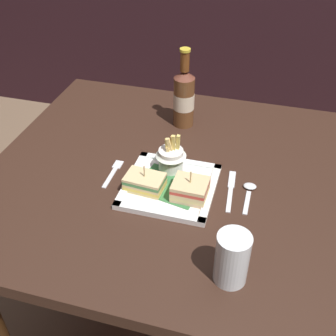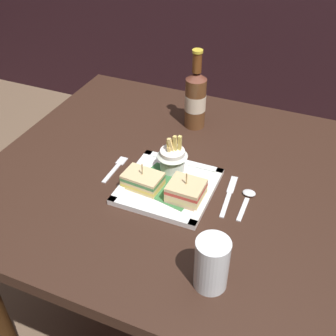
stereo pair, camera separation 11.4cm
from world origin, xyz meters
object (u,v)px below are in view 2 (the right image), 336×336
sandwich_half_left (143,180)px  fork (116,168)px  square_plate (168,186)px  dining_table (168,210)px  fries_cup (173,155)px  knife (229,194)px  sandwich_half_right (186,191)px  spoon (248,197)px  beer_bottle (195,98)px  water_glass (211,266)px

sandwich_half_left → fork: bearing=154.9°
square_plate → fork: bearing=172.2°
dining_table → fries_cup: (0.01, 0.00, 0.21)m
fork → knife: 0.33m
sandwich_half_right → spoon: size_ratio=0.74×
sandwich_half_right → fork: 0.24m
square_plate → knife: size_ratio=1.42×
fork → spoon: (0.38, 0.02, 0.00)m
knife → beer_bottle: bearing=125.1°
sandwich_half_right → dining_table: bearing=133.2°
sandwich_half_left → sandwich_half_right: 0.12m
fries_cup → dining_table: bearing=-168.8°
knife → fries_cup: bearing=169.4°
dining_table → sandwich_half_right: size_ratio=11.13×
sandwich_half_right → fries_cup: bearing=127.7°
fork → knife: size_ratio=0.74×
sandwich_half_right → fries_cup: fries_cup is taller
beer_bottle → fries_cup: bearing=-83.8°
sandwich_half_right → fork: sandwich_half_right is taller
beer_bottle → water_glass: (0.25, -0.58, -0.05)m
dining_table → fries_cup: fries_cup is taller
dining_table → square_plate: 0.18m
beer_bottle → fork: size_ratio=2.07×
fries_cup → sandwich_half_left: bearing=-113.9°
beer_bottle → dining_table: bearing=-86.9°
dining_table → beer_bottle: bearing=93.1°
dining_table → sandwich_half_left: (-0.03, -0.10, 0.19)m
square_plate → water_glass: water_glass is taller
square_plate → sandwich_half_right: (0.06, -0.03, 0.03)m
spoon → beer_bottle: bearing=131.5°
sandwich_half_left → spoon: 0.28m
square_plate → beer_bottle: bearing=97.7°
water_glass → fork: water_glass is taller
fries_cup → water_glass: same height
square_plate → sandwich_half_right: size_ratio=2.65×
sandwich_half_left → sandwich_half_right: size_ratio=1.17×
fries_cup → water_glass: 0.39m
fries_cup → fork: (-0.16, -0.05, -0.05)m
water_glass → spoon: water_glass is taller
fries_cup → spoon: (0.23, -0.03, -0.05)m
dining_table → knife: bearing=-9.0°
fork → square_plate: bearing=-7.8°
dining_table → beer_bottle: size_ratio=3.89×
beer_bottle → water_glass: size_ratio=2.08×
spoon → square_plate: bearing=-168.1°
dining_table → square_plate: size_ratio=4.19×
square_plate → knife: 0.16m
square_plate → sandwich_half_right: sandwich_half_right is taller
square_plate → spoon: size_ratio=1.96×
sandwich_half_left → water_glass: bearing=-40.2°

